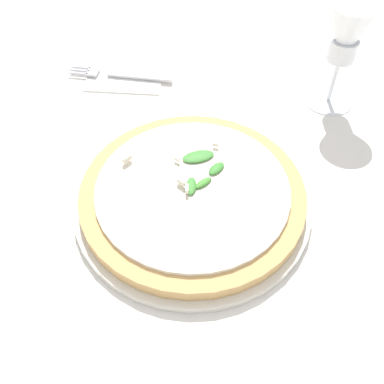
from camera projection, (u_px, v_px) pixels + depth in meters
name	position (u px, v px, depth m)	size (l,w,h in m)	color
ground_plane	(167.00, 200.00, 0.63)	(6.00, 6.00, 0.00)	silver
pizza_arugula_main	(192.00, 198.00, 0.61)	(0.33, 0.33, 0.05)	silver
wine_glass	(346.00, 38.00, 0.68)	(0.08, 0.08, 0.17)	white
napkin	(125.00, 77.00, 0.81)	(0.15, 0.11, 0.01)	white
fork	(121.00, 74.00, 0.81)	(0.19, 0.03, 0.00)	silver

